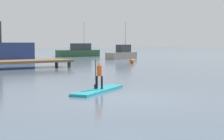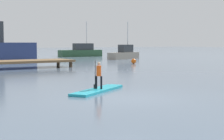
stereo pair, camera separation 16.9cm
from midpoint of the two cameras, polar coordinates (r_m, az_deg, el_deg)
ground_plane at (r=13.46m, az=2.65°, el=-4.44°), size 240.00×240.00×0.00m
paddleboard_near at (r=15.40m, az=-1.78°, el=-3.14°), size 3.49×2.49×0.10m
paddler_child_solo at (r=15.34m, az=-1.80°, el=-0.59°), size 0.27×0.35×1.20m
motor_boat_small_navy at (r=45.54m, az=2.03°, el=2.56°), size 5.19×2.84×4.63m
trawler_grey_distant at (r=53.58m, az=-4.77°, el=2.89°), size 6.43×2.38×5.09m
floating_dock at (r=29.41m, az=-16.55°, el=1.18°), size 11.21×2.94×0.62m
mooring_buoy_near at (r=35.34m, az=3.53°, el=1.38°), size 0.48×0.48×0.48m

